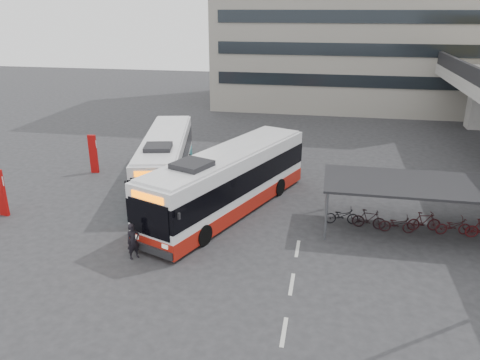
# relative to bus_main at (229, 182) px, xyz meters

# --- Properties ---
(ground) EXTENTS (120.00, 120.00, 0.00)m
(ground) POSITION_rel_bus_main_xyz_m (1.54, -3.62, -1.69)
(ground) COLOR #28282B
(ground) RESTS_ON ground
(bike_shelter) EXTENTS (10.00, 4.00, 2.54)m
(bike_shelter) POSITION_rel_bus_main_xyz_m (10.04, -0.62, -0.33)
(bike_shelter) COLOR #595B60
(bike_shelter) RESTS_ON ground
(road_markings) EXTENTS (0.15, 7.60, 0.01)m
(road_markings) POSITION_rel_bus_main_xyz_m (4.04, -6.62, -1.68)
(road_markings) COLOR beige
(road_markings) RESTS_ON ground
(bus_main) EXTENTS (7.06, 12.40, 3.64)m
(bus_main) POSITION_rel_bus_main_xyz_m (0.00, 0.00, 0.00)
(bus_main) COLOR white
(bus_main) RESTS_ON ground
(bus_teal) EXTENTS (4.97, 11.69, 3.38)m
(bus_teal) POSITION_rel_bus_main_xyz_m (-4.69, 3.22, -0.12)
(bus_teal) COLOR white
(bus_teal) RESTS_ON ground
(pedestrian) EXTENTS (0.69, 0.72, 1.66)m
(pedestrian) POSITION_rel_bus_main_xyz_m (-3.02, -5.85, -0.86)
(pedestrian) COLOR black
(pedestrian) RESTS_ON ground
(sign_totem_mid) EXTENTS (0.56, 0.23, 2.60)m
(sign_totem_mid) POSITION_rel_bus_main_xyz_m (-11.65, -2.91, -0.35)
(sign_totem_mid) COLOR #A30B0A
(sign_totem_mid) RESTS_ON ground
(sign_totem_north) EXTENTS (0.56, 0.22, 2.60)m
(sign_totem_north) POSITION_rel_bus_main_xyz_m (-10.18, 4.39, -0.35)
(sign_totem_north) COLOR #A30B0A
(sign_totem_north) RESTS_ON ground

